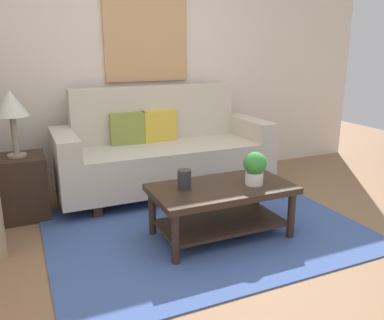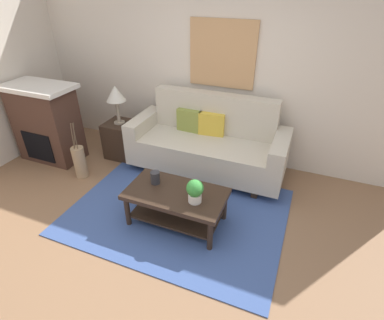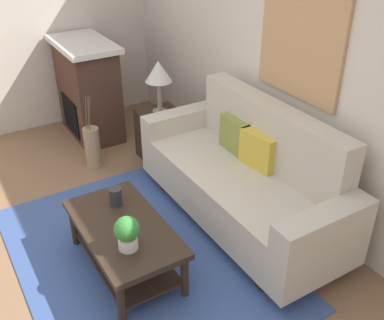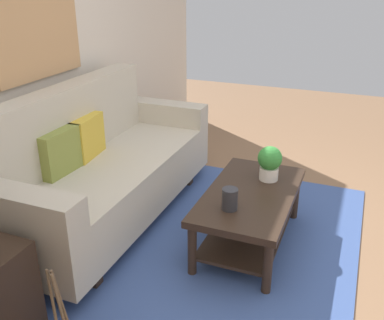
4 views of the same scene
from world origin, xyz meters
name	(u,v)px [view 4 (image 4 of 4)]	position (x,y,z in m)	size (l,w,h in m)	color
ground_plane	(292,258)	(0.00, 0.00, 0.00)	(9.79, 9.79, 0.00)	#8C6647
wall_back	(31,46)	(0.00, 2.06, 1.35)	(5.79, 0.10, 2.70)	beige
area_rug	(224,242)	(0.00, 0.50, 0.01)	(2.51, 1.88, 0.01)	#3D5693
couch	(104,169)	(0.02, 1.52, 0.43)	(2.17, 0.84, 1.08)	beige
throw_pillow_olive	(60,152)	(-0.32, 1.65, 0.68)	(0.36, 0.12, 0.32)	olive
throw_pillow_mustard	(87,137)	(0.02, 1.65, 0.68)	(0.36, 0.12, 0.32)	gold
coffee_table	(250,206)	(0.06, 0.34, 0.31)	(1.10, 0.60, 0.43)	#332319
tabletop_vase	(230,199)	(-0.22, 0.41, 0.50)	(0.10, 0.10, 0.15)	#2D2D33
potted_plant_tabletop	(270,162)	(0.31, 0.27, 0.57)	(0.18, 0.18, 0.26)	white
floor_vase_branch_a	(63,306)	(-1.56, 0.69, 0.64)	(0.01, 0.01, 0.36)	brown
floor_vase_branch_b	(54,310)	(-1.59, 0.71, 0.64)	(0.01, 0.01, 0.36)	brown
floor_vase_branch_c	(61,312)	(-1.59, 0.67, 0.64)	(0.01, 0.01, 0.36)	brown
framed_painting	(36,17)	(0.02, 1.99, 1.56)	(0.91, 0.03, 0.88)	tan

